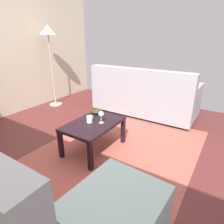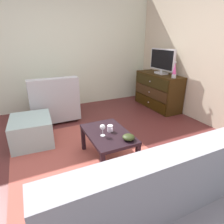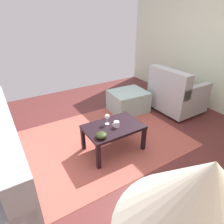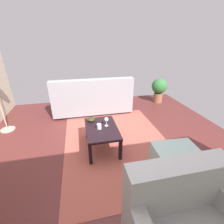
# 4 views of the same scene
# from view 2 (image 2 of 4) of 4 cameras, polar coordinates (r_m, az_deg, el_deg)

# --- Properties ---
(ground_plane) EXTENTS (5.21, 5.13, 0.05)m
(ground_plane) POSITION_cam_2_polar(r_m,az_deg,el_deg) (2.80, -4.04, -13.30)
(ground_plane) COLOR #562423
(wall_plain_left) EXTENTS (0.12, 5.13, 2.63)m
(wall_plain_left) POSITION_cam_2_polar(r_m,az_deg,el_deg) (4.59, -15.99, 17.59)
(wall_plain_left) COLOR silver
(wall_plain_left) RESTS_ON ground_plane
(area_rug) EXTENTS (2.60, 1.90, 0.01)m
(area_rug) POSITION_cam_2_polar(r_m,az_deg,el_deg) (2.57, -6.66, -16.11)
(area_rug) COLOR #A24B41
(area_rug) RESTS_ON ground_plane
(dresser) EXTENTS (1.23, 0.49, 0.80)m
(dresser) POSITION_cam_2_polar(r_m,az_deg,el_deg) (4.60, 13.61, 6.23)
(dresser) COLOR #33210B
(dresser) RESTS_ON ground_plane
(tv) EXTENTS (0.77, 0.18, 0.54)m
(tv) POSITION_cam_2_polar(r_m,az_deg,el_deg) (4.47, 14.90, 14.72)
(tv) COLOR silver
(tv) RESTS_ON dresser
(lava_lamp) EXTENTS (0.09, 0.09, 0.33)m
(lava_lamp) POSITION_cam_2_polar(r_m,az_deg,el_deg) (4.08, 18.35, 11.74)
(lava_lamp) COLOR #B7B7BC
(lava_lamp) RESTS_ON dresser
(coffee_table) EXTENTS (0.80, 0.53, 0.40)m
(coffee_table) POSITION_cam_2_polar(r_m,az_deg,el_deg) (2.53, -1.21, -7.35)
(coffee_table) COLOR black
(coffee_table) RESTS_ON ground_plane
(wine_glass) EXTENTS (0.07, 0.07, 0.16)m
(wine_glass) POSITION_cam_2_polar(r_m,az_deg,el_deg) (2.38, -2.93, -4.69)
(wine_glass) COLOR silver
(wine_glass) RESTS_ON coffee_table
(mug) EXTENTS (0.11, 0.08, 0.08)m
(mug) POSITION_cam_2_polar(r_m,az_deg,el_deg) (2.52, -0.54, -4.98)
(mug) COLOR silver
(mug) RESTS_ON coffee_table
(bowl_decorative) EXTENTS (0.15, 0.15, 0.07)m
(bowl_decorative) POSITION_cam_2_polar(r_m,az_deg,el_deg) (2.33, 5.02, -7.60)
(bowl_decorative) COLOR #272F14
(bowl_decorative) RESTS_ON coffee_table
(armchair) EXTENTS (0.80, 0.90, 0.89)m
(armchair) POSITION_cam_2_polar(r_m,az_deg,el_deg) (3.96, -17.19, 2.73)
(armchair) COLOR #332319
(armchair) RESTS_ON ground_plane
(ottoman) EXTENTS (0.73, 0.64, 0.42)m
(ottoman) POSITION_cam_2_polar(r_m,az_deg,el_deg) (3.25, -23.05, -5.14)
(ottoman) COLOR #9AB7B0
(ottoman) RESTS_ON ground_plane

